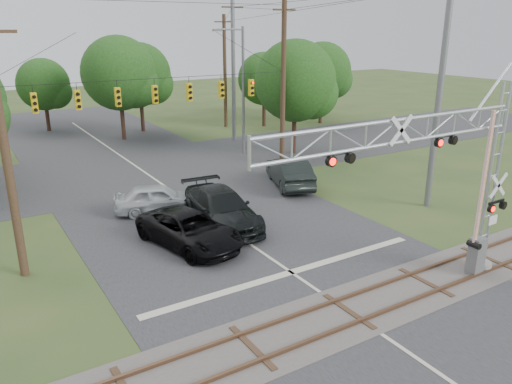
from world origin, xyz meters
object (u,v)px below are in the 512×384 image
traffic_signal_span (168,93)px  streetlight (241,85)px  sedan_silver (158,198)px  car_dark (221,208)px  pickup_black (190,230)px  crossing_gantry (438,171)px

traffic_signal_span → streetlight: bearing=28.7°
streetlight → sedan_silver: bearing=-139.1°
car_dark → traffic_signal_span: bearing=89.3°
traffic_signal_span → car_dark: 9.71m
car_dark → sedan_silver: 3.99m
pickup_black → streetlight: streetlight is taller
crossing_gantry → traffic_signal_span: 18.57m
car_dark → streetlight: 15.76m
car_dark → streetlight: bearing=61.1°
pickup_black → car_dark: car_dark is taller
pickup_black → streetlight: 18.30m
pickup_black → traffic_signal_span: bearing=58.7°
crossing_gantry → streetlight: size_ratio=1.22×
traffic_signal_span → streetlight: (7.59, 4.15, -0.34)m
traffic_signal_span → car_dark: traffic_signal_span is taller
crossing_gantry → sedan_silver: 15.04m
sedan_silver → car_dark: bearing=-130.9°
car_dark → pickup_black: bearing=-143.7°
crossing_gantry → streetlight: bearing=77.5°
traffic_signal_span → car_dark: bearing=-95.8°
crossing_gantry → streetlight: (4.98, 22.51, 0.63)m
crossing_gantry → pickup_black: size_ratio=2.07×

